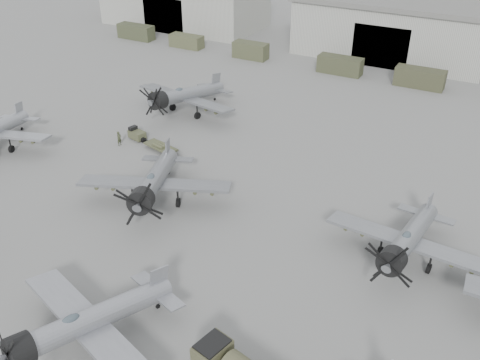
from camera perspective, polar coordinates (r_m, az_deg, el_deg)
The scene contains 14 objects.
ground at distance 38.05m, azimuth -9.47°, elevation -12.77°, with size 220.00×220.00×0.00m, color slate.
hangar_left at distance 102.47m, azimuth -5.93°, elevation 18.59°, with size 29.00×14.80×8.70m.
hangar_center at distance 87.57m, azimuth 16.08°, elevation 15.47°, with size 29.00×14.80×8.70m.
support_truck_0 at distance 95.12m, azimuth -11.03°, elevation 15.26°, with size 6.38×2.20×2.38m, color #3A3F29.
support_truck_1 at distance 89.31m, azimuth -5.73°, elevation 14.52°, with size 5.51×2.20×2.01m, color #484B31.
support_truck_2 at distance 83.54m, azimuth 1.13°, elevation 13.65°, with size 5.33×2.20×2.42m, color #41452D.
support_truck_3 at distance 78.36m, azimuth 10.62°, elevation 11.95°, with size 6.27×2.20×2.41m, color #3A3E28.
support_truck_4 at distance 75.94m, azimuth 18.63°, elevation 10.28°, with size 6.45×2.20×2.50m, color #393B26.
aircraft_near_1 at distance 34.30m, azimuth -16.47°, elevation -14.53°, with size 12.53×11.28×5.02m.
aircraft_mid_1 at distance 46.21m, azimuth -9.23°, elevation -0.25°, with size 13.02×11.79×5.31m.
aircraft_mid_2 at distance 41.03m, azimuth 17.42°, elevation -6.17°, with size 12.35×11.11×4.92m.
aircraft_far_0 at distance 63.51m, azimuth -6.10°, elevation 8.94°, with size 13.41×12.07×5.32m.
tug_trailer at distance 57.94m, azimuth -10.01°, elevation 4.31°, with size 6.90×2.86×1.37m.
ground_crew at distance 58.02m, azimuth -12.77°, elevation 4.35°, with size 0.58×0.38×1.58m, color #373D28.
Camera 1 is at (18.25, -20.90, 26.04)m, focal length 40.00 mm.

